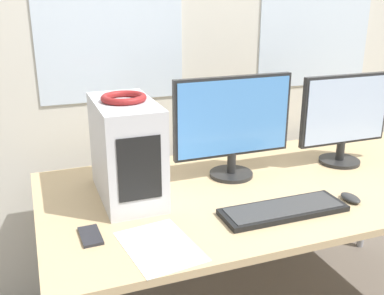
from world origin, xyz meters
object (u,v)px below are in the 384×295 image
mouse (350,198)px  cell_phone (90,236)px  keyboard (283,210)px  pc_tower (126,150)px  headphones (124,98)px  monitor_right_near (344,116)px  monitor_main (233,123)px

mouse → cell_phone: size_ratio=0.73×
keyboard → mouse: mouse is taller
pc_tower → keyboard: size_ratio=0.89×
headphones → cell_phone: headphones is taller
pc_tower → cell_phone: size_ratio=3.15×
keyboard → headphones: bearing=145.6°
pc_tower → cell_phone: 0.38m
monitor_right_near → monitor_main: bearing=176.7°
mouse → cell_phone: mouse is taller
mouse → pc_tower: bearing=156.5°
pc_tower → headphones: bearing=90.0°
headphones → mouse: 0.95m
pc_tower → cell_phone: pc_tower is taller
monitor_main → mouse: (0.33, -0.39, -0.23)m
mouse → cell_phone: (-0.99, 0.08, -0.01)m
pc_tower → headphones: headphones is taller
pc_tower → headphones: 0.20m
monitor_right_near → mouse: bearing=-122.1°
keyboard → pc_tower: bearing=145.7°
monitor_right_near → cell_phone: bearing=-166.9°
headphones → keyboard: bearing=-34.4°
monitor_right_near → mouse: size_ratio=4.67×
monitor_main → cell_phone: (-0.66, -0.31, -0.24)m
monitor_right_near → cell_phone: monitor_right_near is taller
pc_tower → monitor_right_near: size_ratio=0.92×
monitor_right_near → mouse: 0.47m
headphones → cell_phone: size_ratio=1.28×
keyboard → mouse: bearing=-0.9°
keyboard → cell_phone: bearing=174.1°
pc_tower → monitor_right_near: bearing=0.6°
pc_tower → monitor_right_near: monitor_right_near is taller
monitor_main → cell_phone: size_ratio=3.98×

